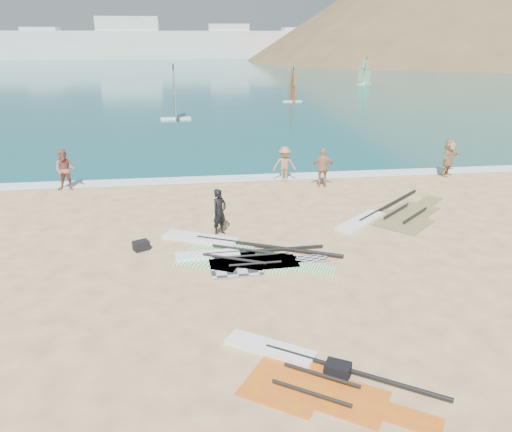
{
  "coord_description": "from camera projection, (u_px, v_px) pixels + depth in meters",
  "views": [
    {
      "loc": [
        -3.47,
        -12.09,
        6.91
      ],
      "look_at": [
        -1.29,
        4.0,
        1.0
      ],
      "focal_mm": 35.0,
      "sensor_mm": 36.0,
      "label": 1
    }
  ],
  "objects": [
    {
      "name": "beachgoer_back",
      "position": [
        323.0,
        168.0,
        23.73
      ],
      "size": [
        1.19,
        0.7,
        1.9
      ],
      "primitive_type": "imported",
      "rotation": [
        0.0,
        0.0,
        2.91
      ],
      "color": "tan",
      "rests_on": "ground"
    },
    {
      "name": "gear_bag_far",
      "position": [
        338.0,
        370.0,
        10.67
      ],
      "size": [
        0.65,
        0.59,
        0.32
      ],
      "primitive_type": "cube",
      "rotation": [
        0.0,
        0.0,
        -0.53
      ],
      "color": "black",
      "rests_on": "ground"
    },
    {
      "name": "windsurfer_centre",
      "position": [
        292.0,
        91.0,
        54.02
      ],
      "size": [
        2.08,
        2.53,
        3.77
      ],
      "rotation": [
        0.0,
        0.0,
        0.04
      ],
      "color": "white",
      "rests_on": "ground"
    },
    {
      "name": "windsurfer_left",
      "position": [
        175.0,
        104.0,
        42.61
      ],
      "size": [
        2.62,
        3.17,
        4.73
      ],
      "rotation": [
        0.0,
        0.0,
        0.04
      ],
      "color": "white",
      "rests_on": "ground"
    },
    {
      "name": "beachgoer_left",
      "position": [
        65.0,
        170.0,
        23.26
      ],
      "size": [
        1.03,
        0.85,
        1.95
      ],
      "primitive_type": "imported",
      "rotation": [
        0.0,
        0.0,
        -0.12
      ],
      "color": "#9B5950",
      "rests_on": "ground"
    },
    {
      "name": "person_wetsuit",
      "position": [
        219.0,
        212.0,
        18.08
      ],
      "size": [
        0.74,
        0.73,
        1.73
      ],
      "primitive_type": "imported",
      "rotation": [
        0.0,
        0.0,
        0.75
      ],
      "color": "black",
      "rests_on": "ground"
    },
    {
      "name": "ground",
      "position": [
        320.0,
        295.0,
        14.06
      ],
      "size": [
        300.0,
        300.0,
        0.0
      ],
      "primitive_type": "plane",
      "color": "#E5BB86",
      "rests_on": "ground"
    },
    {
      "name": "gear_bag_near",
      "position": [
        141.0,
        246.0,
        16.97
      ],
      "size": [
        0.62,
        0.56,
        0.32
      ],
      "primitive_type": "cube",
      "rotation": [
        0.0,
        0.0,
        0.48
      ],
      "color": "black",
      "rests_on": "ground"
    },
    {
      "name": "windsurfer_right",
      "position": [
        364.0,
        76.0,
        73.28
      ],
      "size": [
        2.29,
        2.5,
        4.06
      ],
      "rotation": [
        0.0,
        0.0,
        0.44
      ],
      "color": "white",
      "rests_on": "ground"
    },
    {
      "name": "far_town",
      "position": [
        144.0,
        43.0,
        150.22
      ],
      "size": [
        160.0,
        8.0,
        12.0
      ],
      "color": "white",
      "rests_on": "ground"
    },
    {
      "name": "sea",
      "position": [
        198.0,
        62.0,
        136.98
      ],
      "size": [
        300.0,
        240.0,
        0.06
      ],
      "primitive_type": "cube",
      "color": "#0C5056",
      "rests_on": "ground"
    },
    {
      "name": "rig_grey",
      "position": [
        239.0,
        259.0,
        16.23
      ],
      "size": [
        5.01,
        2.0,
        0.2
      ],
      "rotation": [
        0.0,
        0.0,
        0.04
      ],
      "color": "#29292C",
      "rests_on": "ground"
    },
    {
      "name": "rig_red",
      "position": [
        304.0,
        372.0,
        10.79
      ],
      "size": [
        4.4,
        3.94,
        0.2
      ],
      "rotation": [
        0.0,
        0.0,
        -0.6
      ],
      "color": "#D84722",
      "rests_on": "ground"
    },
    {
      "name": "rig_orange",
      "position": [
        389.0,
        216.0,
        20.06
      ],
      "size": [
        5.89,
        5.11,
        0.21
      ],
      "rotation": [
        0.0,
        0.0,
        0.74
      ],
      "color": "#F15B00",
      "rests_on": "ground"
    },
    {
      "name": "surf_line",
      "position": [
        259.0,
        178.0,
        25.51
      ],
      "size": [
        300.0,
        1.2,
        0.04
      ],
      "primitive_type": "cube",
      "color": "white",
      "rests_on": "ground"
    },
    {
      "name": "beachgoer_right",
      "position": [
        449.0,
        157.0,
        25.67
      ],
      "size": [
        1.73,
        1.61,
        1.93
      ],
      "primitive_type": "imported",
      "rotation": [
        0.0,
        0.0,
        0.71
      ],
      "color": "tan",
      "rests_on": "ground"
    },
    {
      "name": "rig_green",
      "position": [
        229.0,
        249.0,
        16.94
      ],
      "size": [
        6.01,
        4.34,
        0.21
      ],
      "rotation": [
        0.0,
        0.0,
        -0.45
      ],
      "color": "green",
      "rests_on": "ground"
    },
    {
      "name": "headland_main",
      "position": [
        490.0,
        60.0,
        145.83
      ],
      "size": [
        143.0,
        143.0,
        45.0
      ],
      "primitive_type": "cone",
      "color": "brown",
      "rests_on": "ground"
    },
    {
      "name": "beachgoer_mid",
      "position": [
        285.0,
        164.0,
        24.61
      ],
      "size": [
        1.2,
        0.77,
        1.77
      ],
      "primitive_type": "imported",
      "rotation": [
        0.0,
        0.0,
        -0.1
      ],
      "color": "#A77752",
      "rests_on": "ground"
    }
  ]
}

